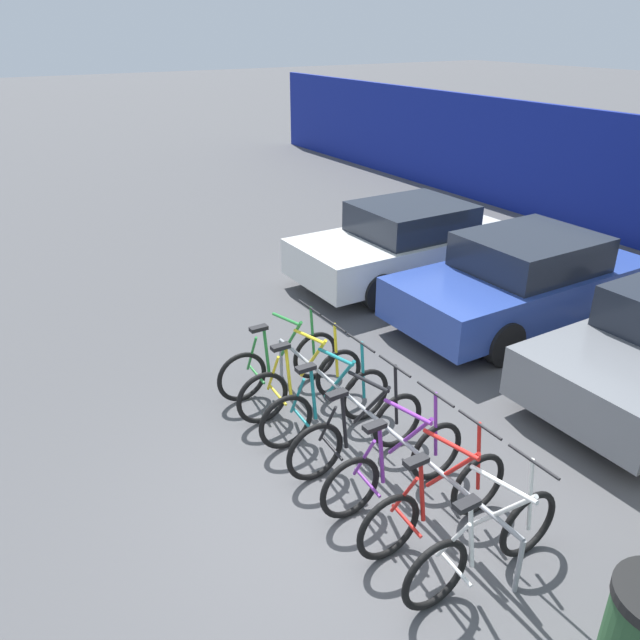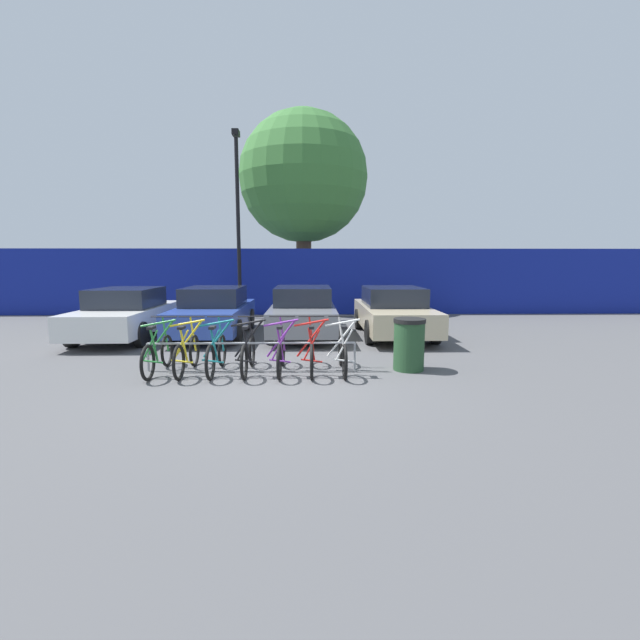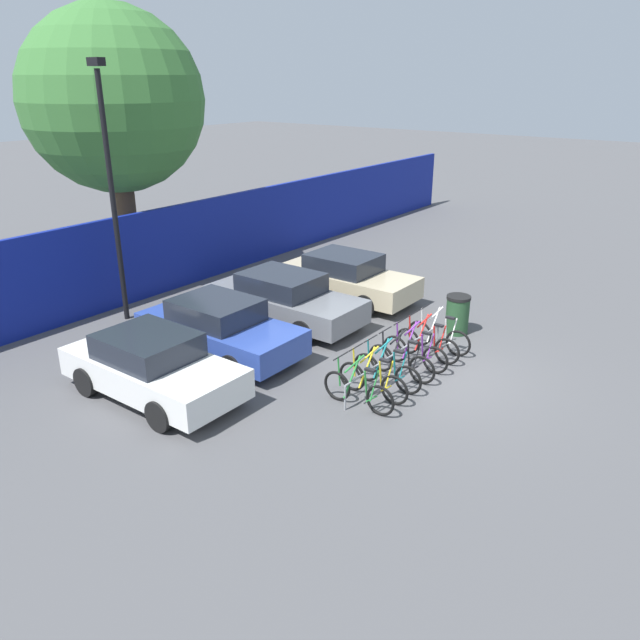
{
  "view_description": "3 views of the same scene",
  "coord_description": "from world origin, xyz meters",
  "px_view_note": "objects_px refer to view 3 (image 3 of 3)",
  "views": [
    {
      "loc": [
        3.81,
        -2.63,
        4.24
      ],
      "look_at": [
        -1.86,
        0.85,
        1.08
      ],
      "focal_mm": 35.0,
      "sensor_mm": 36.0,
      "label": 1
    },
    {
      "loc": [
        0.62,
        -7.59,
        2.17
      ],
      "look_at": [
        0.85,
        2.22,
        0.79
      ],
      "focal_mm": 24.0,
      "sensor_mm": 36.0,
      "label": 2
    },
    {
      "loc": [
        -11.77,
        -5.62,
        6.36
      ],
      "look_at": [
        -0.81,
        2.62,
        0.96
      ],
      "focal_mm": 35.0,
      "sensor_mm": 36.0,
      "label": 3
    }
  ],
  "objects_px": {
    "car_blue": "(219,328)",
    "car_grey": "(284,299)",
    "bicycle_green": "(358,391)",
    "car_beige": "(346,277)",
    "trash_bin": "(457,314)",
    "bike_rack": "(397,355)",
    "bicycle_purple": "(415,352)",
    "bicycle_yellow": "(373,381)",
    "bicycle_white": "(439,336)",
    "bicycle_red": "(427,344)",
    "lamp_post": "(111,184)",
    "bicycle_teal": "(387,371)",
    "bicycle_black": "(401,362)",
    "car_white": "(152,366)",
    "tree_behind_hoarding": "(113,101)"
  },
  "relations": [
    {
      "from": "car_grey",
      "to": "trash_bin",
      "type": "distance_m",
      "value": 4.65
    },
    {
      "from": "bicycle_red",
      "to": "car_beige",
      "type": "height_order",
      "value": "car_beige"
    },
    {
      "from": "bicycle_purple",
      "to": "bicycle_white",
      "type": "distance_m",
      "value": 1.19
    },
    {
      "from": "bicycle_teal",
      "to": "car_beige",
      "type": "distance_m",
      "value": 5.81
    },
    {
      "from": "bicycle_black",
      "to": "car_beige",
      "type": "xyz_separation_m",
      "value": [
        3.59,
        4.01,
        0.31
      ]
    },
    {
      "from": "bike_rack",
      "to": "car_beige",
      "type": "height_order",
      "value": "car_beige"
    },
    {
      "from": "bicycle_purple",
      "to": "bicycle_red",
      "type": "bearing_deg",
      "value": 1.19
    },
    {
      "from": "bicycle_black",
      "to": "lamp_post",
      "type": "height_order",
      "value": "lamp_post"
    },
    {
      "from": "bike_rack",
      "to": "trash_bin",
      "type": "height_order",
      "value": "trash_bin"
    },
    {
      "from": "bicycle_yellow",
      "to": "bicycle_white",
      "type": "bearing_deg",
      "value": 0.17
    },
    {
      "from": "lamp_post",
      "to": "bicycle_purple",
      "type": "bearing_deg",
      "value": -75.47
    },
    {
      "from": "bicycle_red",
      "to": "trash_bin",
      "type": "height_order",
      "value": "bicycle_red"
    },
    {
      "from": "bike_rack",
      "to": "lamp_post",
      "type": "bearing_deg",
      "value": 100.71
    },
    {
      "from": "tree_behind_hoarding",
      "to": "car_blue",
      "type": "bearing_deg",
      "value": -110.57
    },
    {
      "from": "bike_rack",
      "to": "car_beige",
      "type": "bearing_deg",
      "value": 47.43
    },
    {
      "from": "bike_rack",
      "to": "car_white",
      "type": "xyz_separation_m",
      "value": [
        -3.95,
        3.59,
        0.2
      ]
    },
    {
      "from": "bicycle_purple",
      "to": "lamp_post",
      "type": "distance_m",
      "value": 8.9
    },
    {
      "from": "bicycle_yellow",
      "to": "car_beige",
      "type": "height_order",
      "value": "car_beige"
    },
    {
      "from": "bicycle_white",
      "to": "car_white",
      "type": "bearing_deg",
      "value": 149.91
    },
    {
      "from": "bicycle_green",
      "to": "car_beige",
      "type": "height_order",
      "value": "car_beige"
    },
    {
      "from": "bicycle_red",
      "to": "car_blue",
      "type": "height_order",
      "value": "car_blue"
    },
    {
      "from": "car_blue",
      "to": "lamp_post",
      "type": "height_order",
      "value": "lamp_post"
    },
    {
      "from": "bicycle_yellow",
      "to": "car_blue",
      "type": "xyz_separation_m",
      "value": [
        -0.38,
        4.13,
        0.31
      ]
    },
    {
      "from": "bicycle_black",
      "to": "trash_bin",
      "type": "distance_m",
      "value": 3.16
    },
    {
      "from": "car_blue",
      "to": "bicycle_yellow",
      "type": "bearing_deg",
      "value": -84.74
    },
    {
      "from": "bicycle_purple",
      "to": "bicycle_teal",
      "type": "bearing_deg",
      "value": -178.81
    },
    {
      "from": "bicycle_yellow",
      "to": "lamp_post",
      "type": "relative_size",
      "value": 0.25
    },
    {
      "from": "car_beige",
      "to": "tree_behind_hoarding",
      "type": "height_order",
      "value": "tree_behind_hoarding"
    },
    {
      "from": "bike_rack",
      "to": "bicycle_purple",
      "type": "height_order",
      "value": "bicycle_purple"
    },
    {
      "from": "bicycle_green",
      "to": "bicycle_purple",
      "type": "xyz_separation_m",
      "value": [
        2.37,
        0.0,
        0.0
      ]
    },
    {
      "from": "bicycle_teal",
      "to": "tree_behind_hoarding",
      "type": "xyz_separation_m",
      "value": [
        1.55,
        10.77,
        5.24
      ]
    },
    {
      "from": "car_grey",
      "to": "car_white",
      "type": "bearing_deg",
      "value": -174.07
    },
    {
      "from": "bicycle_green",
      "to": "tree_behind_hoarding",
      "type": "bearing_deg",
      "value": 78.55
    },
    {
      "from": "bicycle_green",
      "to": "trash_bin",
      "type": "distance_m",
      "value": 4.89
    },
    {
      "from": "tree_behind_hoarding",
      "to": "bicycle_purple",
      "type": "bearing_deg",
      "value": -91.59
    },
    {
      "from": "car_blue",
      "to": "bike_rack",
      "type": "bearing_deg",
      "value": -68.06
    },
    {
      "from": "bicycle_green",
      "to": "lamp_post",
      "type": "xyz_separation_m",
      "value": [
        0.3,
        7.97,
        3.36
      ]
    },
    {
      "from": "bicycle_teal",
      "to": "bicycle_black",
      "type": "height_order",
      "value": "same"
    },
    {
      "from": "bicycle_yellow",
      "to": "car_white",
      "type": "bearing_deg",
      "value": 126.2
    },
    {
      "from": "car_white",
      "to": "tree_behind_hoarding",
      "type": "distance_m",
      "value": 9.85
    },
    {
      "from": "lamp_post",
      "to": "trash_bin",
      "type": "relative_size",
      "value": 6.57
    },
    {
      "from": "bicycle_green",
      "to": "bicycle_red",
      "type": "xyz_separation_m",
      "value": [
        2.96,
        0.0,
        0.0
      ]
    },
    {
      "from": "car_blue",
      "to": "car_grey",
      "type": "bearing_deg",
      "value": 2.54
    },
    {
      "from": "car_blue",
      "to": "car_grey",
      "type": "relative_size",
      "value": 0.94
    },
    {
      "from": "bicycle_green",
      "to": "car_grey",
      "type": "distance_m",
      "value": 5.06
    },
    {
      "from": "car_blue",
      "to": "trash_bin",
      "type": "xyz_separation_m",
      "value": [
        4.71,
        -4.0,
        -0.17
      ]
    },
    {
      "from": "bicycle_teal",
      "to": "tree_behind_hoarding",
      "type": "bearing_deg",
      "value": 85.36
    },
    {
      "from": "bicycle_purple",
      "to": "car_blue",
      "type": "bearing_deg",
      "value": 119.12
    },
    {
      "from": "bicycle_green",
      "to": "bicycle_white",
      "type": "bearing_deg",
      "value": 2.45
    },
    {
      "from": "car_beige",
      "to": "trash_bin",
      "type": "distance_m",
      "value": 3.9
    }
  ]
}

